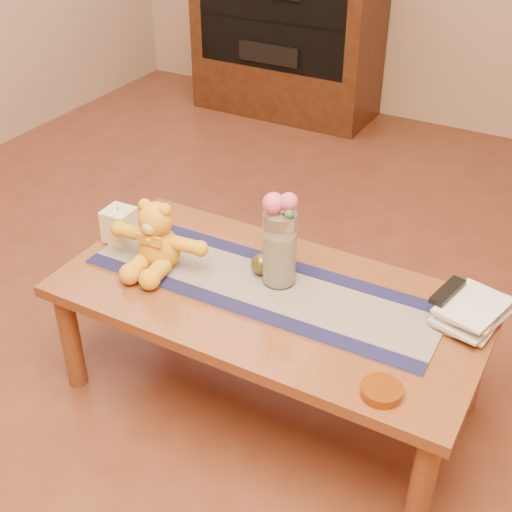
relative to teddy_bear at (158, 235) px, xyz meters
The scene contains 30 objects.
floor 0.70m from the teddy_bear, ahead, with size 5.50×5.50×0.00m, color #542618.
coffee_table_top 0.43m from the teddy_bear, ahead, with size 1.40×0.70×0.04m, color #612E17.
table_leg_fl 0.50m from the teddy_bear, 133.34° to the right, with size 0.07×0.07×0.41m, color #612E17.
table_leg_fr 1.14m from the teddy_bear, 13.41° to the right, with size 0.07×0.07×0.41m, color #612E17.
table_leg_bl 0.55m from the teddy_bear, 125.41° to the left, with size 0.07×0.07×0.41m, color #612E17.
table_leg_br 1.16m from the teddy_bear, 17.57° to the left, with size 0.07×0.07×0.41m, color #612E17.
persian_runner 0.39m from the teddy_bear, 10.01° to the left, with size 1.20×0.35×0.01m, color #1B1F4B.
runner_border_near 0.39m from the teddy_bear, 12.59° to the right, with size 1.20×0.06×0.00m, color #171541.
runner_border_far 0.43m from the teddy_bear, 30.15° to the left, with size 1.20×0.06×0.00m, color #171541.
teddy_bear is the anchor object (origin of this frame).
pillar_candle 0.23m from the teddy_bear, 164.59° to the left, with size 0.10×0.10×0.12m, color beige.
candle_wick 0.23m from the teddy_bear, 164.59° to the left, with size 0.00×0.00×0.01m, color black.
glass_vase 0.42m from the teddy_bear, 14.90° to the left, with size 0.11×0.11×0.26m, color silver.
potpourri_fill 0.42m from the teddy_bear, 14.90° to the left, with size 0.09×0.09×0.18m, color beige.
rose_left 0.44m from the teddy_bear, 14.25° to the left, with size 0.07×0.07×0.07m, color #DA4D85.
rose_right 0.48m from the teddy_bear, 14.69° to the left, with size 0.06×0.06×0.06m, color #DA4D85.
blue_flower_back 0.47m from the teddy_bear, 18.98° to the left, with size 0.04×0.04×0.04m, color #5255B2.
blue_flower_side 0.43m from the teddy_bear, 18.81° to the left, with size 0.04×0.04×0.04m, color #5255B2.
leaf_sprig 0.48m from the teddy_bear, 11.15° to the left, with size 0.03×0.03×0.03m, color #33662D.
bronze_ball 0.36m from the teddy_bear, 19.66° to the left, with size 0.08×0.08×0.08m, color brown.
book_bottom 0.97m from the teddy_bear, 13.62° to the left, with size 0.17×0.22×0.02m, color beige.
book_lower 0.97m from the teddy_bear, 13.28° to the left, with size 0.16×0.22×0.02m, color beige.
book_upper 0.96m from the teddy_bear, 13.93° to the left, with size 0.17×0.22×0.02m, color beige.
book_top 0.97m from the teddy_bear, 13.41° to the left, with size 0.16×0.22×0.02m, color beige.
tv_remote 0.96m from the teddy_bear, 13.08° to the left, with size 0.04×0.16×0.02m, color black.
amber_dish 0.92m from the teddy_bear, 13.71° to the right, with size 0.12×0.12×0.03m, color #BF5914.
media_cabinet 2.64m from the teddy_bear, 107.51° to the left, with size 1.20×0.50×1.10m, color black.
cabinet_cavity 2.42m from the teddy_bear, 109.18° to the left, with size 1.02×0.03×0.61m, color black.
cabinet_shelf 2.50m from the teddy_bear, 108.54° to the left, with size 1.02×0.20×0.03m, color black.
stereo_lower 2.52m from the teddy_bear, 108.40° to the left, with size 0.42×0.28×0.12m, color black.
Camera 1 is at (0.84, -1.59, 1.78)m, focal length 47.91 mm.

